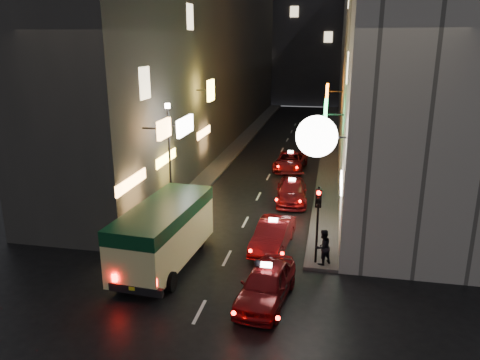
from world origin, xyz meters
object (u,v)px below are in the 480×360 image
Objects in this scene: taxi_near at (266,281)px; pedestrian_crossing at (258,276)px; minibus at (164,228)px; traffic_light at (318,209)px; lamp_post at (169,153)px.

pedestrian_crossing is (-0.34, 0.26, 0.05)m from taxi_near.
taxi_near is at bearing -23.35° from minibus.
lamp_post reaches higher than traffic_light.
pedestrian_crossing is 0.28× the size of lamp_post.
lamp_post reaches higher than minibus.
taxi_near is 0.43m from pedestrian_crossing.
pedestrian_crossing is at bearing -124.74° from traffic_light.
pedestrian_crossing is 4.05m from traffic_light.
lamp_post is at bearing 48.40° from pedestrian_crossing.
minibus reaches higher than pedestrian_crossing.
traffic_light is (6.50, 1.18, 0.92)m from minibus.
minibus is 5.28m from taxi_near.
lamp_post is at bearing 151.09° from traffic_light.
taxi_near is 1.56× the size of traffic_light.
traffic_light is at bearing -28.91° from lamp_post.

